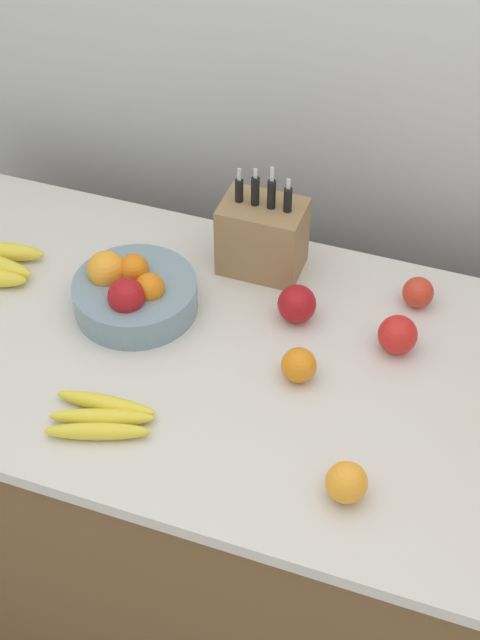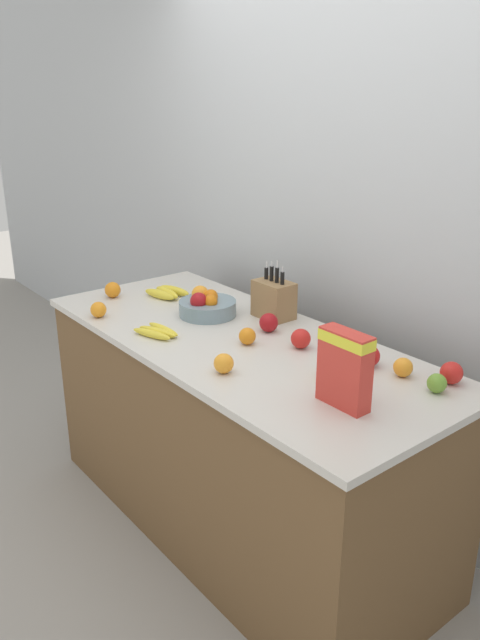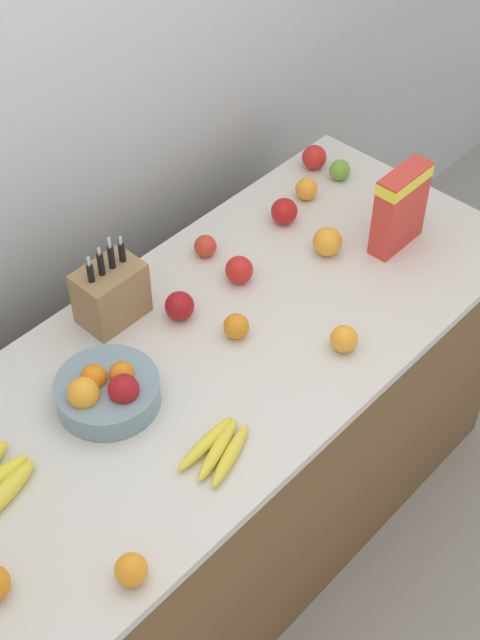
{
  "view_description": "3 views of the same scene",
  "coord_description": "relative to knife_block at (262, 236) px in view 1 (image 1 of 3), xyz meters",
  "views": [
    {
      "loc": [
        0.36,
        -1.16,
        2.2
      ],
      "look_at": [
        -0.06,
        0.03,
        0.99
      ],
      "focal_mm": 50.0,
      "sensor_mm": 36.0,
      "label": 1
    },
    {
      "loc": [
        1.87,
        -1.49,
        1.88
      ],
      "look_at": [
        0.07,
        -0.04,
        1.02
      ],
      "focal_mm": 35.0,
      "sensor_mm": 36.0,
      "label": 2
    },
    {
      "loc": [
        -1.11,
        -1.13,
        2.64
      ],
      "look_at": [
        0.08,
        -0.02,
        0.98
      ],
      "focal_mm": 50.0,
      "sensor_mm": 36.0,
      "label": 3
    }
  ],
  "objects": [
    {
      "name": "ground_plane",
      "position": [
        0.1,
        -0.28,
        -1.0
      ],
      "size": [
        14.0,
        14.0,
        0.0
      ],
      "primitive_type": "plane",
      "color": "gray"
    },
    {
      "name": "wall_back",
      "position": [
        0.1,
        0.34,
        0.3
      ],
      "size": [
        9.0,
        0.06,
        2.6
      ],
      "color": "silver",
      "rests_on": "ground_plane"
    },
    {
      "name": "counter",
      "position": [
        0.1,
        -0.28,
        -0.54
      ],
      "size": [
        1.95,
        0.81,
        0.91
      ],
      "color": "brown",
      "rests_on": "ground_plane"
    },
    {
      "name": "knife_block",
      "position": [
        0.0,
        0.0,
        0.0
      ],
      "size": [
        0.18,
        0.12,
        0.27
      ],
      "color": "#937047",
      "rests_on": "counter"
    },
    {
      "name": "fruit_bowl",
      "position": [
        -0.21,
        -0.22,
        -0.04
      ],
      "size": [
        0.26,
        0.26,
        0.12
      ],
      "color": "gray",
      "rests_on": "counter"
    },
    {
      "name": "banana_bunch_left",
      "position": [
        -0.14,
        -0.53,
        -0.07
      ],
      "size": [
        0.21,
        0.14,
        0.03
      ],
      "rotation": [
        0.0,
        0.0,
        0.23
      ],
      "color": "yellow",
      "rests_on": "counter"
    },
    {
      "name": "apple_leftmost",
      "position": [
        0.34,
        -0.15,
        -0.05
      ],
      "size": [
        0.08,
        0.08,
        0.08
      ],
      "primitive_type": "sphere",
      "color": "red",
      "rests_on": "counter"
    },
    {
      "name": "apple_by_knife_block",
      "position": [
        0.35,
        -0.01,
        -0.05
      ],
      "size": [
        0.07,
        0.07,
        0.07
      ],
      "primitive_type": "sphere",
      "color": "red",
      "rests_on": "counter"
    },
    {
      "name": "apple_rightmost",
      "position": [
        0.12,
        -0.13,
        -0.05
      ],
      "size": [
        0.08,
        0.08,
        0.08
      ],
      "primitive_type": "sphere",
      "color": "#A31419",
      "rests_on": "counter"
    },
    {
      "name": "orange_front_left",
      "position": [
        0.17,
        -0.29,
        -0.05
      ],
      "size": [
        0.07,
        0.07,
        0.07
      ],
      "primitive_type": "sphere",
      "color": "orange",
      "rests_on": "counter"
    },
    {
      "name": "orange_front_center",
      "position": [
        0.33,
        -0.53,
        -0.05
      ],
      "size": [
        0.07,
        0.07,
        0.07
      ],
      "primitive_type": "sphere",
      "color": "orange",
      "rests_on": "counter"
    }
  ]
}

